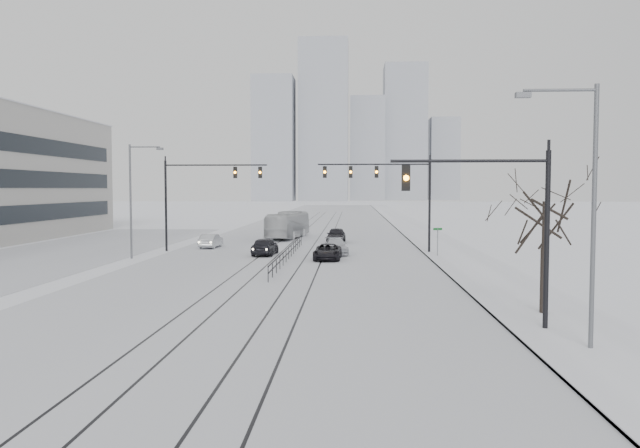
{
  "coord_description": "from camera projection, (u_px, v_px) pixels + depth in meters",
  "views": [
    {
      "loc": [
        4.92,
        -18.23,
        5.54
      ],
      "look_at": [
        2.81,
        22.84,
        3.2
      ],
      "focal_mm": 35.0,
      "sensor_mm": 36.0,
      "label": 1
    }
  ],
  "objects": [
    {
      "name": "ground",
      "position": [
        188.0,
        373.0,
        18.75
      ],
      "size": [
        500.0,
        500.0,
        0.0
      ],
      "primitive_type": "plane",
      "color": "white",
      "rests_on": "ground"
    },
    {
      "name": "road",
      "position": [
        313.0,
        232.0,
        78.57
      ],
      "size": [
        22.0,
        260.0,
        0.02
      ],
      "primitive_type": "cube",
      "color": "silver",
      "rests_on": "ground"
    },
    {
      "name": "sidewalk_east",
      "position": [
        421.0,
        232.0,
        77.87
      ],
      "size": [
        5.0,
        260.0,
        0.16
      ],
      "primitive_type": "cube",
      "color": "white",
      "rests_on": "ground"
    },
    {
      "name": "curb",
      "position": [
        401.0,
        232.0,
        78.0
      ],
      "size": [
        0.1,
        260.0,
        0.12
      ],
      "primitive_type": "cube",
      "color": "gray",
      "rests_on": "ground"
    },
    {
      "name": "parking_strip",
      "position": [
        68.0,
        252.0,
        54.67
      ],
      "size": [
        14.0,
        60.0,
        0.03
      ],
      "primitive_type": "cube",
      "color": "silver",
      "rests_on": "ground"
    },
    {
      "name": "tram_rails",
      "position": [
        300.0,
        247.0,
        58.63
      ],
      "size": [
        5.3,
        180.0,
        0.01
      ],
      "color": "black",
      "rests_on": "ground"
    },
    {
      "name": "skyline",
      "position": [
        352.0,
        135.0,
        289.57
      ],
      "size": [
        96.0,
        48.0,
        72.0
      ],
      "color": "#989DA7",
      "rests_on": "ground"
    },
    {
      "name": "traffic_mast_near",
      "position": [
        505.0,
        214.0,
        23.91
      ],
      "size": [
        6.1,
        0.37,
        7.0
      ],
      "color": "black",
      "rests_on": "ground"
    },
    {
      "name": "traffic_mast_ne",
      "position": [
        390.0,
        186.0,
        52.89
      ],
      "size": [
        9.6,
        0.37,
        8.0
      ],
      "color": "black",
      "rests_on": "ground"
    },
    {
      "name": "traffic_mast_nw",
      "position": [
        199.0,
        188.0,
        54.76
      ],
      "size": [
        9.1,
        0.37,
        8.0
      ],
      "color": "black",
      "rests_on": "ground"
    },
    {
      "name": "street_light_east",
      "position": [
        585.0,
        199.0,
        20.79
      ],
      "size": [
        2.73,
        0.25,
        9.0
      ],
      "color": "#595B60",
      "rests_on": "ground"
    },
    {
      "name": "street_light_west",
      "position": [
        134.0,
        193.0,
        48.99
      ],
      "size": [
        2.73,
        0.25,
        9.0
      ],
      "color": "#595B60",
      "rests_on": "ground"
    },
    {
      "name": "bare_tree",
      "position": [
        544.0,
        213.0,
        26.79
      ],
      "size": [
        4.4,
        4.4,
        6.1
      ],
      "color": "black",
      "rests_on": "ground"
    },
    {
      "name": "median_fence",
      "position": [
        289.0,
        253.0,
        48.63
      ],
      "size": [
        0.06,
        24.0,
        1.0
      ],
      "color": "black",
      "rests_on": "ground"
    },
    {
      "name": "street_sign",
      "position": [
        438.0,
        238.0,
        49.96
      ],
      "size": [
        0.7,
        0.06,
        2.4
      ],
      "color": "#595B60",
      "rests_on": "ground"
    },
    {
      "name": "sedan_sb_inner",
      "position": [
        265.0,
        246.0,
        51.72
      ],
      "size": [
        2.01,
        4.44,
        1.48
      ],
      "primitive_type": "imported",
      "rotation": [
        0.0,
        0.0,
        3.08
      ],
      "color": "black",
      "rests_on": "ground"
    },
    {
      "name": "sedan_sb_outer",
      "position": [
        211.0,
        241.0,
        58.21
      ],
      "size": [
        1.56,
        4.04,
        1.31
      ],
      "primitive_type": "imported",
      "rotation": [
        0.0,
        0.0,
        3.1
      ],
      "color": "silver",
      "rests_on": "ground"
    },
    {
      "name": "sedan_nb_front",
      "position": [
        328.0,
        252.0,
        48.39
      ],
      "size": [
        2.16,
        4.48,
        1.23
      ],
      "primitive_type": "imported",
      "rotation": [
        0.0,
        0.0,
        -0.03
      ],
      "color": "black",
      "rests_on": "ground"
    },
    {
      "name": "sedan_nb_right",
      "position": [
        336.0,
        247.0,
        52.47
      ],
      "size": [
        2.36,
        4.69,
        1.31
      ],
      "primitive_type": "imported",
      "rotation": [
        0.0,
        0.0,
        0.12
      ],
      "color": "silver",
      "rests_on": "ground"
    },
    {
      "name": "sedan_nb_far",
      "position": [
        336.0,
        235.0,
        63.63
      ],
      "size": [
        2.03,
        4.57,
        1.53
      ],
      "primitive_type": "imported",
      "rotation": [
        0.0,
        0.0,
        -0.05
      ],
      "color": "black",
      "rests_on": "ground"
    },
    {
      "name": "box_truck",
      "position": [
        288.0,
        225.0,
        69.28
      ],
      "size": [
        4.05,
        10.8,
        2.94
      ],
      "primitive_type": "imported",
      "rotation": [
        0.0,
        0.0,
        2.99
      ],
      "color": "#B9BCBE",
      "rests_on": "ground"
    }
  ]
}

